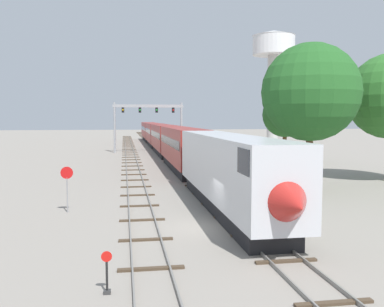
{
  "coord_description": "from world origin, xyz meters",
  "views": [
    {
      "loc": [
        -4.48,
        -22.08,
        5.86
      ],
      "look_at": [
        1.0,
        12.0,
        3.0
      ],
      "focal_mm": 39.76,
      "sensor_mm": 36.0,
      "label": 1
    }
  ],
  "objects_px": {
    "water_tower": "(273,55)",
    "trackside_tree_left": "(285,115)",
    "switch_stand": "(107,279)",
    "stop_sign": "(67,183)",
    "signal_gantry": "(148,116)",
    "trackside_tree_right": "(311,92)",
    "passenger_train": "(164,138)"
  },
  "relations": [
    {
      "from": "stop_sign",
      "to": "switch_stand",
      "type": "bearing_deg",
      "value": -77.36
    },
    {
      "from": "switch_stand",
      "to": "stop_sign",
      "type": "distance_m",
      "value": 13.32
    },
    {
      "from": "passenger_train",
      "to": "signal_gantry",
      "type": "xyz_separation_m",
      "value": [
        -2.25,
        4.58,
        3.65
      ]
    },
    {
      "from": "passenger_train",
      "to": "water_tower",
      "type": "height_order",
      "value": "water_tower"
    },
    {
      "from": "signal_gantry",
      "to": "trackside_tree_right",
      "type": "xyz_separation_m",
      "value": [
        10.68,
        -41.17,
        1.69
      ]
    },
    {
      "from": "water_tower",
      "to": "trackside_tree_left",
      "type": "distance_m",
      "value": 44.41
    },
    {
      "from": "trackside_tree_left",
      "to": "trackside_tree_right",
      "type": "xyz_separation_m",
      "value": [
        -6.81,
        -22.73,
        1.6
      ]
    },
    {
      "from": "passenger_train",
      "to": "water_tower",
      "type": "relative_size",
      "value": 4.1
    },
    {
      "from": "switch_stand",
      "to": "trackside_tree_left",
      "type": "xyz_separation_m",
      "value": [
        22.34,
        41.17,
        5.82
      ]
    },
    {
      "from": "trackside_tree_left",
      "to": "trackside_tree_right",
      "type": "relative_size",
      "value": 0.79
    },
    {
      "from": "water_tower",
      "to": "trackside_tree_right",
      "type": "xyz_separation_m",
      "value": [
        -19.51,
        -62.85,
        -12.58
      ]
    },
    {
      "from": "water_tower",
      "to": "passenger_train",
      "type": "bearing_deg",
      "value": -136.77
    },
    {
      "from": "signal_gantry",
      "to": "water_tower",
      "type": "distance_m",
      "value": 39.81
    },
    {
      "from": "trackside_tree_right",
      "to": "switch_stand",
      "type": "bearing_deg",
      "value": -130.11
    },
    {
      "from": "passenger_train",
      "to": "water_tower",
      "type": "bearing_deg",
      "value": 43.23
    },
    {
      "from": "signal_gantry",
      "to": "trackside_tree_right",
      "type": "distance_m",
      "value": 42.57
    },
    {
      "from": "switch_stand",
      "to": "signal_gantry",
      "type": "bearing_deg",
      "value": 85.35
    },
    {
      "from": "passenger_train",
      "to": "water_tower",
      "type": "distance_m",
      "value": 42.32
    },
    {
      "from": "passenger_train",
      "to": "trackside_tree_right",
      "type": "distance_m",
      "value": 37.93
    },
    {
      "from": "passenger_train",
      "to": "switch_stand",
      "type": "bearing_deg",
      "value": -97.35
    },
    {
      "from": "water_tower",
      "to": "stop_sign",
      "type": "xyz_separation_m",
      "value": [
        -37.94,
        -68.36,
        -18.65
      ]
    },
    {
      "from": "stop_sign",
      "to": "trackside_tree_right",
      "type": "bearing_deg",
      "value": 16.64
    },
    {
      "from": "passenger_train",
      "to": "trackside_tree_left",
      "type": "distance_m",
      "value": 20.93
    },
    {
      "from": "stop_sign",
      "to": "trackside_tree_right",
      "type": "relative_size",
      "value": 0.24
    },
    {
      "from": "switch_stand",
      "to": "stop_sign",
      "type": "relative_size",
      "value": 0.51
    },
    {
      "from": "water_tower",
      "to": "trackside_tree_left",
      "type": "relative_size",
      "value": 2.76
    },
    {
      "from": "water_tower",
      "to": "trackside_tree_right",
      "type": "distance_m",
      "value": 67.0
    },
    {
      "from": "stop_sign",
      "to": "trackside_tree_left",
      "type": "xyz_separation_m",
      "value": [
        25.24,
        28.24,
        4.47
      ]
    },
    {
      "from": "trackside_tree_left",
      "to": "signal_gantry",
      "type": "bearing_deg",
      "value": 133.49
    },
    {
      "from": "signal_gantry",
      "to": "water_tower",
      "type": "relative_size",
      "value": 0.47
    },
    {
      "from": "signal_gantry",
      "to": "water_tower",
      "type": "height_order",
      "value": "water_tower"
    },
    {
      "from": "switch_stand",
      "to": "trackside_tree_right",
      "type": "relative_size",
      "value": 0.12
    }
  ]
}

